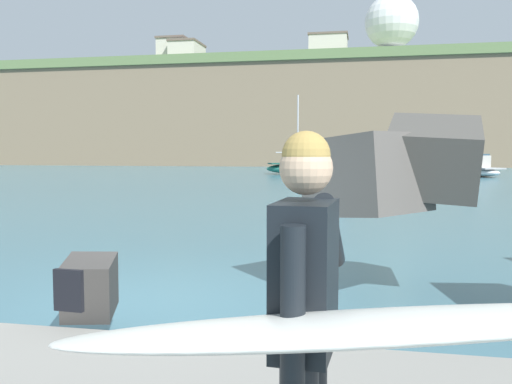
{
  "coord_description": "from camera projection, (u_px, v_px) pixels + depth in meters",
  "views": [
    {
      "loc": [
        2.53,
        -6.42,
        1.94
      ],
      "look_at": [
        1.16,
        0.5,
        1.4
      ],
      "focal_mm": 37.78,
      "sensor_mm": 36.0,
      "label": 1
    }
  ],
  "objects": [
    {
      "name": "boat_near_left",
      "position": [
        303.0,
        168.0,
        45.54
      ],
      "size": [
        6.57,
        4.04,
        6.64
      ],
      "color": "#1E6656",
      "rests_on": "ground"
    },
    {
      "name": "ground_plane",
      "position": [
        160.0,
        302.0,
        6.92
      ],
      "size": [
        400.0,
        400.0,
        0.0
      ],
      "primitive_type": "plane",
      "color": "#42707F"
    },
    {
      "name": "station_building_west",
      "position": [
        328.0,
        53.0,
        82.36
      ],
      "size": [
        5.91,
        5.44,
        5.24
      ],
      "color": "beige",
      "rests_on": "headland_bluff"
    },
    {
      "name": "boat_near_right",
      "position": [
        474.0,
        169.0,
        41.18
      ],
      "size": [
        4.26,
        5.59,
        1.74
      ],
      "color": "white",
      "rests_on": "ground"
    },
    {
      "name": "boat_mid_left",
      "position": [
        335.0,
        175.0,
        28.58
      ],
      "size": [
        2.53,
        6.15,
        2.08
      ],
      "color": "navy",
      "rests_on": "ground"
    },
    {
      "name": "surfer_with_board",
      "position": [
        309.0,
        327.0,
        2.02
      ],
      "size": [
        2.11,
        1.22,
        1.78
      ],
      "color": "black",
      "rests_on": "walkway_path"
    },
    {
      "name": "headland_bluff",
      "position": [
        280.0,
        118.0,
        85.52
      ],
      "size": [
        85.41,
        37.3,
        14.37
      ],
      "color": "#847056",
      "rests_on": "ground"
    },
    {
      "name": "breakwater_jetty",
      "position": [
        129.0,
        212.0,
        7.41
      ],
      "size": [
        29.67,
        5.78,
        2.47
      ],
      "color": "#4C4944",
      "rests_on": "ground"
    },
    {
      "name": "station_building_east",
      "position": [
        187.0,
        56.0,
        82.72
      ],
      "size": [
        4.32,
        6.5,
        4.22
      ],
      "color": "beige",
      "rests_on": "headland_bluff"
    },
    {
      "name": "station_building_central",
      "position": [
        178.0,
        57.0,
        85.11
      ],
      "size": [
        4.6,
        7.86,
        5.02
      ],
      "color": "beige",
      "rests_on": "headland_bluff"
    },
    {
      "name": "radar_dome",
      "position": [
        392.0,
        26.0,
        80.79
      ],
      "size": [
        8.0,
        8.0,
        10.94
      ],
      "color": "silver",
      "rests_on": "headland_bluff"
    }
  ]
}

